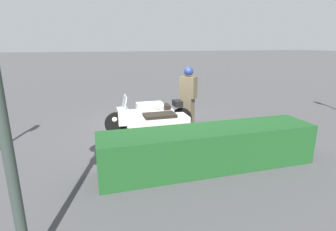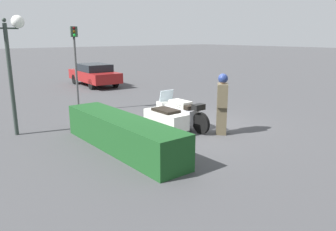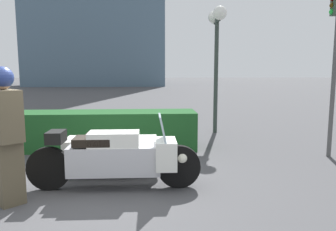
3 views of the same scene
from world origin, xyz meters
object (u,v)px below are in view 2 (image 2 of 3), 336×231
at_px(parked_car_background, 94,74).
at_px(traffic_light_near, 75,57).
at_px(officer_rider, 222,103).
at_px(police_motorcycle, 171,115).
at_px(twin_lamp_post, 6,40).
at_px(hedge_bush_curbside, 122,134).

bearing_deg(parked_car_background, traffic_light_near, 151.63).
distance_m(officer_rider, traffic_light_near, 6.31).
xyz_separation_m(police_motorcycle, twin_lamp_post, (2.49, 4.19, 2.42)).
height_order(hedge_bush_curbside, twin_lamp_post, twin_lamp_post).
bearing_deg(police_motorcycle, traffic_light_near, 17.09).
height_order(police_motorcycle, twin_lamp_post, twin_lamp_post).
relative_size(officer_rider, traffic_light_near, 0.57).
relative_size(traffic_light_near, parked_car_background, 0.76).
distance_m(officer_rider, hedge_bush_curbside, 3.30).
bearing_deg(traffic_light_near, hedge_bush_curbside, -0.77).
distance_m(twin_lamp_post, traffic_light_near, 3.50).
xyz_separation_m(officer_rider, parked_car_background, (11.93, -1.58, -0.29)).
height_order(hedge_bush_curbside, traffic_light_near, traffic_light_near).
bearing_deg(hedge_bush_curbside, police_motorcycle, -72.13).
height_order(hedge_bush_curbside, parked_car_background, parked_car_background).
distance_m(hedge_bush_curbside, twin_lamp_post, 4.47).
xyz_separation_m(hedge_bush_curbside, twin_lamp_post, (3.23, 1.87, 2.46)).
xyz_separation_m(police_motorcycle, officer_rider, (-1.44, -0.87, 0.53)).
height_order(police_motorcycle, traffic_light_near, traffic_light_near).
distance_m(twin_lamp_post, parked_car_background, 10.62).
xyz_separation_m(twin_lamp_post, traffic_light_near, (1.87, -2.88, -0.68)).
distance_m(traffic_light_near, parked_car_background, 7.34).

